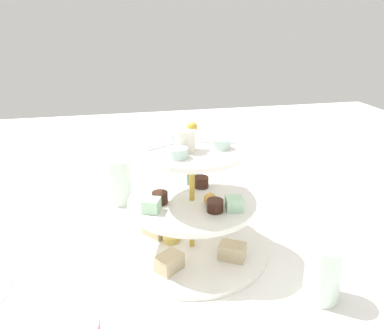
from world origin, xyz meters
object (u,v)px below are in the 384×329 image
Objects in this scene: water_glass_tall_right at (119,180)px; butter_knife_left at (274,194)px; water_glass_mid_back at (323,272)px; tiered_serving_stand at (192,213)px; butter_knife_right at (15,273)px.

butter_knife_left is (-0.40, 0.05, -0.06)m from water_glass_tall_right.
water_glass_tall_right reaches higher than water_glass_mid_back.
water_glass_tall_right is (0.13, -0.25, -0.03)m from tiered_serving_stand.
water_glass_tall_right is 0.68× the size of butter_knife_right.
water_glass_mid_back is (-0.31, 0.43, -0.01)m from water_glass_tall_right.
butter_knife_left is at bearing 115.97° from butter_knife_right.
tiered_serving_stand reaches higher than butter_knife_left.
butter_knife_left and butter_knife_right have the same top height.
tiered_serving_stand is 1.76× the size of butter_knife_right.
butter_knife_left is 1.00× the size of butter_knife_right.
butter_knife_right is at bearing 67.66° from butter_knife_left.
tiered_serving_stand is 0.34m from butter_knife_left.
water_glass_tall_right is at bearing 148.54° from butter_knife_right.
butter_knife_left is at bearing 173.03° from water_glass_tall_right.
butter_knife_left is 0.40m from water_glass_mid_back.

